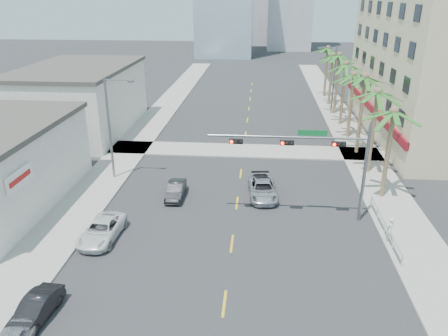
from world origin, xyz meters
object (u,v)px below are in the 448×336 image
at_px(car_parked_mid, 36,309).
at_px(car_lane_left, 176,190).
at_px(traffic_signal_mast, 320,154).
at_px(car_parked_far, 102,230).
at_px(pedestrian, 389,229).
at_px(car_lane_right, 263,188).
at_px(car_lane_center, 263,189).

relative_size(car_parked_mid, car_lane_left, 1.00).
bearing_deg(car_parked_mid, car_lane_left, 78.33).
distance_m(traffic_signal_mast, car_lane_left, 11.98).
height_order(car_parked_far, pedestrian, pedestrian).
relative_size(car_parked_mid, car_lane_right, 0.84).
relative_size(car_parked_far, pedestrian, 2.77).
distance_m(car_lane_right, pedestrian, 10.62).
relative_size(car_lane_left, car_lane_right, 0.84).
bearing_deg(car_parked_far, pedestrian, 6.42).
height_order(car_parked_far, car_lane_right, car_parked_far).
bearing_deg(car_lane_left, traffic_signal_mast, -15.80).
bearing_deg(car_lane_left, pedestrian, -21.96).
bearing_deg(car_lane_right, car_lane_left, -178.91).
relative_size(car_lane_right, pedestrian, 2.64).
bearing_deg(car_lane_right, traffic_signal_mast, -50.81).
height_order(car_lane_center, pedestrian, pedestrian).
relative_size(car_parked_far, car_lane_right, 1.05).
xyz_separation_m(car_parked_mid, car_lane_left, (4.40, 14.66, -0.00)).
distance_m(traffic_signal_mast, car_lane_center, 6.69).
distance_m(car_parked_mid, pedestrian, 21.66).
bearing_deg(car_lane_right, car_parked_far, -150.91).
bearing_deg(car_lane_right, car_lane_center, -96.66).
height_order(car_lane_left, pedestrian, pedestrian).
xyz_separation_m(car_parked_far, car_lane_right, (10.74, 7.73, -0.00)).
relative_size(traffic_signal_mast, car_lane_right, 2.51).
relative_size(car_lane_left, pedestrian, 2.21).
bearing_deg(car_lane_right, pedestrian, -45.23).
xyz_separation_m(traffic_signal_mast, car_lane_right, (-3.78, 3.67, -4.42)).
xyz_separation_m(car_lane_center, car_lane_right, (0.00, 0.35, -0.02)).
bearing_deg(pedestrian, car_parked_mid, -13.02).
relative_size(traffic_signal_mast, pedestrian, 6.61).
distance_m(traffic_signal_mast, car_lane_right, 6.88).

